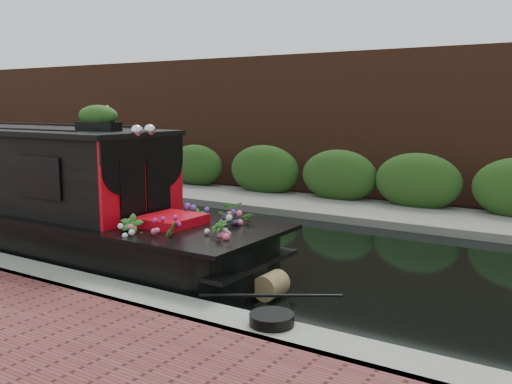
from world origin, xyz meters
The scene contains 7 objects.
ground centered at (0.00, 0.00, 0.00)m, with size 80.00×80.00×0.00m, color black.
near_bank_coping centered at (0.00, -3.30, 0.00)m, with size 40.00×0.60×0.50m, color gray.
far_bank_path centered at (0.00, 4.20, 0.00)m, with size 40.00×2.40×0.34m, color slate.
far_hedge centered at (0.00, 5.10, 0.00)m, with size 40.00×1.10×2.80m, color #224617.
far_brick_wall centered at (0.00, 7.20, 0.00)m, with size 40.00×1.00×8.00m, color #4C2919.
rope_fender centered at (2.31, -1.89, 0.17)m, with size 0.35×0.35×0.41m, color olive.
coiled_mooring_rope centered at (3.12, -3.21, 0.31)m, with size 0.48×0.48×0.12m, color black.
Camera 1 is at (6.10, -8.13, 2.56)m, focal length 40.00 mm.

